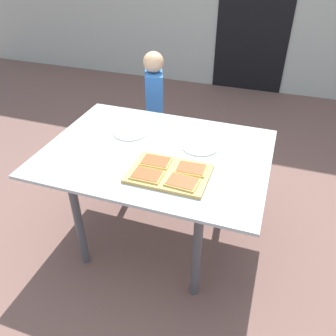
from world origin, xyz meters
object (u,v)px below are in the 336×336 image
child_left (154,104)px  plate_white_right (200,146)px  pizza_slice_far_left (156,161)px  plate_white_left (131,132)px  pizza_slice_near_left (147,175)px  dining_table (156,163)px  cutting_board (169,173)px  pizza_slice_near_right (182,182)px  pizza_slice_far_right (191,169)px

child_left → plate_white_right: bearing=-52.2°
pizza_slice_far_left → plate_white_left: 0.41m
pizza_slice_near_left → child_left: bearing=109.1°
pizza_slice_far_left → pizza_slice_near_left: (0.00, -0.13, 0.00)m
dining_table → cutting_board: (0.15, -0.20, 0.10)m
cutting_board → plate_white_right: size_ratio=1.90×
pizza_slice_near_right → plate_white_left: (-0.48, 0.43, -0.02)m
pizza_slice_far_right → pizza_slice_near_right: bearing=-94.9°
pizza_slice_far_right → cutting_board: bearing=-151.3°
plate_white_left → dining_table: bearing=-33.6°
pizza_slice_near_right → dining_table: bearing=131.8°
pizza_slice_far_left → pizza_slice_near_left: same height
cutting_board → pizza_slice_near_left: pizza_slice_near_left is taller
pizza_slice_far_right → plate_white_left: (-0.49, 0.30, -0.02)m
pizza_slice_far_left → plate_white_right: bearing=55.6°
cutting_board → pizza_slice_far_right: pizza_slice_far_right is taller
pizza_slice_near_left → child_left: size_ratio=0.16×
dining_table → pizza_slice_near_left: bearing=-79.4°
pizza_slice_far_right → plate_white_left: bearing=148.6°
pizza_slice_near_right → child_left: child_left is taller
dining_table → pizza_slice_near_right: size_ratio=7.71×
cutting_board → pizza_slice_far_right: 0.12m
pizza_slice_near_left → pizza_slice_far_right: same height
pizza_slice_near_right → plate_white_left: bearing=138.2°
pizza_slice_far_left → cutting_board: bearing=-32.1°
dining_table → plate_white_left: 0.30m
pizza_slice_near_right → pizza_slice_far_left: (-0.19, 0.13, 0.00)m
pizza_slice_far_left → child_left: child_left is taller
pizza_slice_far_left → plate_white_left: (-0.28, 0.29, -0.02)m
dining_table → pizza_slice_far_right: bearing=-29.3°
dining_table → child_left: (-0.35, 0.88, -0.04)m
pizza_slice_far_left → pizza_slice_near_left: bearing=-89.6°
pizza_slice_far_left → child_left: bearing=111.3°
pizza_slice_far_left → plate_white_right: size_ratio=0.74×
pizza_slice_far_right → plate_white_left: pizza_slice_far_right is taller
child_left → dining_table: bearing=-68.4°
dining_table → plate_white_left: bearing=146.4°
cutting_board → pizza_slice_far_left: (-0.10, 0.06, 0.02)m
pizza_slice_far_left → pizza_slice_near_left: 0.13m
cutting_board → pizza_slice_near_right: bearing=-37.4°
dining_table → pizza_slice_far_right: size_ratio=7.88×
pizza_slice_near_left → plate_white_left: 0.51m
dining_table → pizza_slice_near_right: bearing=-48.2°
pizza_slice_far_right → pizza_slice_far_left: bearing=178.6°
child_left → pizza_slice_far_right: bearing=-59.5°
pizza_slice_near_right → pizza_slice_near_left: bearing=-180.0°
pizza_slice_near_left → child_left: (-0.40, 1.16, -0.16)m
pizza_slice_far_right → child_left: bearing=120.5°
plate_white_left → plate_white_right: size_ratio=1.00×
dining_table → child_left: size_ratio=1.31×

